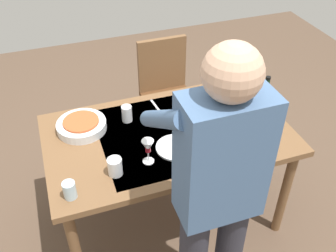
{
  "coord_description": "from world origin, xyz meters",
  "views": [
    {
      "loc": [
        0.6,
        1.72,
        2.25
      ],
      "look_at": [
        0.0,
        0.0,
        0.81
      ],
      "focal_mm": 41.5,
      "sensor_mm": 36.0,
      "label": 1
    }
  ],
  "objects": [
    {
      "name": "wine_bottle",
      "position": [
        -0.62,
        0.05,
        0.87
      ],
      "size": [
        0.07,
        0.07,
        0.3
      ],
      "color": "black",
      "rests_on": "dining_table"
    },
    {
      "name": "side_bowl_salad",
      "position": [
        -0.46,
        -0.04,
        0.79
      ],
      "size": [
        0.18,
        0.18,
        0.07
      ],
      "color": "silver",
      "rests_on": "dining_table"
    },
    {
      "name": "wine_glass_right",
      "position": [
        0.19,
        0.21,
        0.86
      ],
      "size": [
        0.07,
        0.07,
        0.15
      ],
      "color": "white",
      "rests_on": "dining_table"
    },
    {
      "name": "chair_near",
      "position": [
        -0.27,
        -0.82,
        0.53
      ],
      "size": [
        0.4,
        0.4,
        0.91
      ],
      "color": "#523019",
      "rests_on": "ground_plane"
    },
    {
      "name": "ground_plane",
      "position": [
        0.0,
        0.0,
        0.0
      ],
      "size": [
        6.0,
        6.0,
        0.0
      ],
      "primitive_type": "plane",
      "color": "brown"
    },
    {
      "name": "wine_glass_left",
      "position": [
        -0.62,
        -0.35,
        0.86
      ],
      "size": [
        0.07,
        0.07,
        0.15
      ],
      "color": "white",
      "rests_on": "dining_table"
    },
    {
      "name": "table_knife",
      "position": [
        -0.22,
        0.01,
        0.76
      ],
      "size": [
        0.09,
        0.19,
        0.0
      ],
      "primitive_type": "cube",
      "rotation": [
        0.0,
        0.0,
        -0.37
      ],
      "color": "silver",
      "rests_on": "dining_table"
    },
    {
      "name": "water_cup_near_left",
      "position": [
        0.63,
        0.32,
        0.81
      ],
      "size": [
        0.07,
        0.07,
        0.1
      ],
      "primitive_type": "cylinder",
      "color": "silver",
      "rests_on": "dining_table"
    },
    {
      "name": "dinner_plate_near",
      "position": [
        0.01,
        0.15,
        0.77
      ],
      "size": [
        0.23,
        0.23,
        0.01
      ],
      "primitive_type": "cylinder",
      "color": "silver",
      "rests_on": "dining_table"
    },
    {
      "name": "serving_bowl_pasta",
      "position": [
        0.49,
        -0.2,
        0.79
      ],
      "size": [
        0.3,
        0.3,
        0.07
      ],
      "color": "silver",
      "rests_on": "dining_table"
    },
    {
      "name": "dining_table",
      "position": [
        0.0,
        0.0,
        0.68
      ],
      "size": [
        1.48,
        0.88,
        0.76
      ],
      "color": "brown",
      "rests_on": "ground_plane"
    },
    {
      "name": "table_fork",
      "position": [
        -0.01,
        -0.27,
        0.76
      ],
      "size": [
        0.03,
        0.18,
        0.0
      ],
      "primitive_type": "cube",
      "rotation": [
        0.0,
        0.0,
        0.1
      ],
      "color": "silver",
      "rests_on": "dining_table"
    },
    {
      "name": "water_cup_far_left",
      "position": [
        0.2,
        -0.2,
        0.81
      ],
      "size": [
        0.07,
        0.07,
        0.11
      ],
      "primitive_type": "cylinder",
      "color": "silver",
      "rests_on": "dining_table"
    },
    {
      "name": "person_server",
      "position": [
        0.02,
        0.7,
        0.96
      ],
      "size": [
        0.42,
        0.61,
        1.69
      ],
      "color": "#2D2D38",
      "rests_on": "ground_plane"
    },
    {
      "name": "water_cup_near_right",
      "position": [
        0.38,
        0.24,
        0.81
      ],
      "size": [
        0.08,
        0.08,
        0.1
      ],
      "primitive_type": "cylinder",
      "color": "silver",
      "rests_on": "dining_table"
    }
  ]
}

